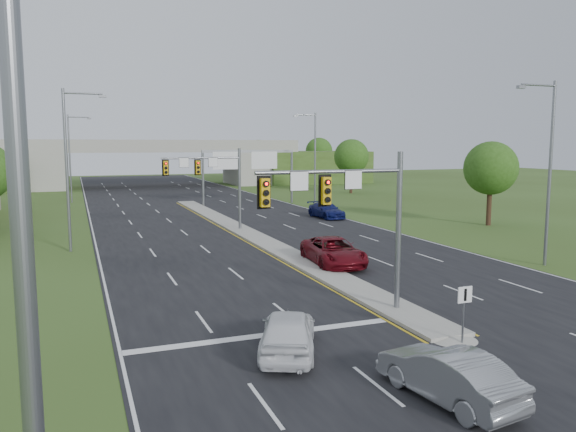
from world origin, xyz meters
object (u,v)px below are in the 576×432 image
Objects in this scene: car_white at (288,331)px; car_far_a at (333,251)px; signal_mast_far at (213,176)px; car_far_b at (326,210)px; keep_right_sign at (464,305)px; overpass at (153,166)px; sign_gantry at (247,162)px; car_silver at (448,374)px; signal_mast_near at (353,207)px.

car_white is 14.89m from car_far_a.
signal_mast_far is 1.36× the size of car_far_b.
signal_mast_far is 16.23m from car_far_a.
keep_right_sign is at bearing -90.49° from car_far_a.
signal_mast_far is 55.13m from overpass.
sign_gantry is 35.94m from car_far_a.
signal_mast_far is 1.18× the size of car_far_a.
keep_right_sign reaches higher than car_white.
overpass reaches higher than car_silver.
car_white is at bearing -98.19° from signal_mast_far.
car_silver is at bearing -97.42° from signal_mast_near.
keep_right_sign reaches higher than car_silver.
sign_gantry reaches higher than keep_right_sign.
car_silver reaches higher than car_far_b.
car_far_b is at bearing -118.54° from car_silver.
car_white is at bearing -143.50° from signal_mast_near.
car_silver is 40.35m from car_far_b.
signal_mast_far reaches higher than keep_right_sign.
car_far_b is (16.65, 32.97, -0.05)m from car_white.
signal_mast_far is at bearing -100.55° from car_silver.
car_far_a is (4.80, 17.68, 0.07)m from car_silver.
car_silver is (-1.04, -7.98, -3.95)m from signal_mast_near.
signal_mast_near is 8.97m from car_silver.
car_far_b is (10.36, -50.09, -2.79)m from overpass.
keep_right_sign is at bearing -97.70° from sign_gantry.
sign_gantry is 54.09m from car_silver.
signal_mast_near is 6.36m from car_white.
overpass is 83.34m from car_white.
car_silver is (-1.04, -32.98, -3.95)m from signal_mast_far.
car_silver is (-3.30, -88.06, -2.78)m from overpass.
signal_mast_far is 28.54m from car_white.
car_silver is at bearing -113.38° from car_far_b.
sign_gantry is at bearing -109.42° from car_silver.
keep_right_sign is at bearing -169.77° from car_white.
sign_gantry is 35.75m from overpass.
signal_mast_near is at bearing 116.94° from keep_right_sign.
keep_right_sign is (2.26, -4.45, -3.21)m from signal_mast_near.
signal_mast_near is at bearing -101.25° from sign_gantry.
overpass is 88.16m from car_silver.
car_far_a is at bearing 83.95° from keep_right_sign.
signal_mast_far is 33.23m from car_silver.
overpass is at bearing 98.09° from car_far_b.
car_far_a is (1.50, -70.37, -2.71)m from overpass.
car_silver is 18.32m from car_far_a.
car_white is 5.83m from car_silver.
car_far_a reaches higher than car_far_b.
signal_mast_far is at bearing 94.39° from keep_right_sign.
keep_right_sign is 0.43× the size of car_far_b.
car_far_b is (8.86, 20.28, -0.08)m from car_far_a.
sign_gantry is at bearing 65.89° from signal_mast_far.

